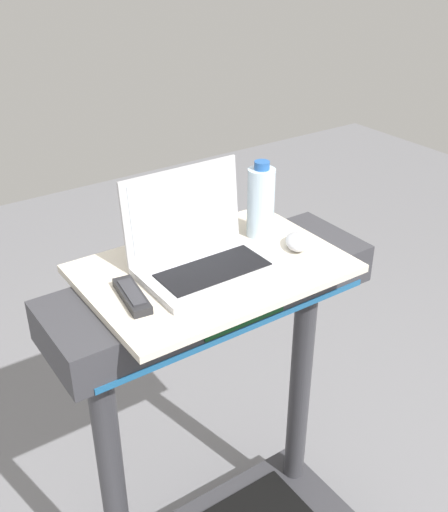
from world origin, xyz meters
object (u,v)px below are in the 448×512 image
laptop (201,250)px  computer_mouse (297,242)px  water_bottle (261,202)px  tv_remote (132,296)px

laptop → computer_mouse: 0.28m
water_bottle → tv_remote: water_bottle is taller
laptop → tv_remote: 0.22m
laptop → computer_mouse: laptop is taller
computer_mouse → tv_remote: computer_mouse is taller
water_bottle → laptop: bearing=-165.6°
water_bottle → tv_remote: 0.47m
water_bottle → computer_mouse: bearing=-73.4°
laptop → water_bottle: size_ratio=1.55×
laptop → computer_mouse: (0.27, -0.06, -0.03)m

